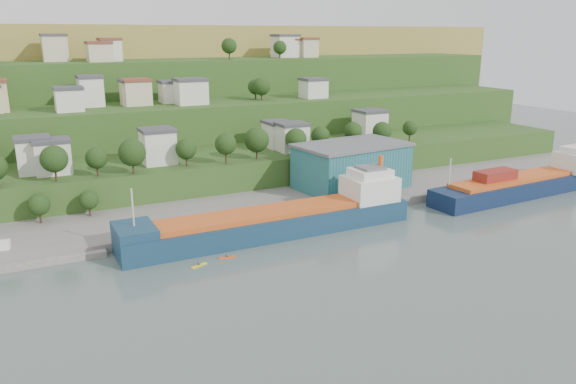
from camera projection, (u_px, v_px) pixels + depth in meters
ground at (287, 250)px, 119.61m from camera, size 500.00×500.00×0.00m
quay at (307, 204)px, 152.30m from camera, size 220.00×26.00×4.00m
pebble_beach at (0, 258)px, 115.18m from camera, size 40.00×18.00×2.40m
hillside at (130, 131)px, 265.19m from camera, size 360.00×211.31×96.00m
cargo_ship_near at (280, 222)px, 128.80m from camera, size 69.16×11.52×17.76m
cargo_ship_far at (526, 185)px, 160.67m from camera, size 62.14×13.95×16.74m
warehouse at (352, 165)px, 159.31m from camera, size 33.08×22.63×12.80m
dinghy at (63, 248)px, 116.63m from camera, size 3.85×2.69×0.72m
kayak_orange at (227, 257)px, 115.34m from camera, size 3.52×1.44×0.87m
kayak_yellow at (199, 265)px, 111.26m from camera, size 3.62×1.94×0.91m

